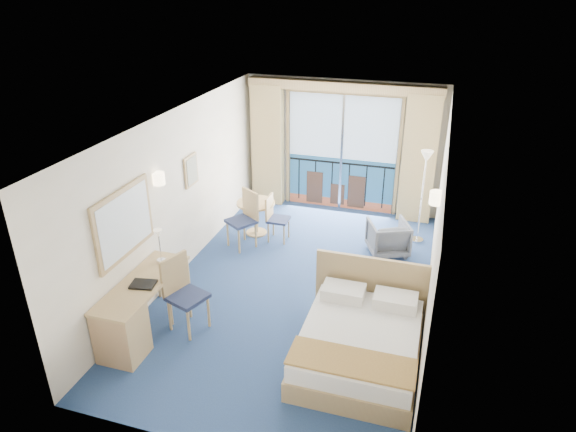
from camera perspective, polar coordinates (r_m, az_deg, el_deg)
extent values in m
plane|color=navy|center=(8.30, 1.08, -7.80)|extent=(6.50, 6.50, 0.00)
cube|color=beige|center=(10.62, 6.07, 7.73)|extent=(4.00, 0.02, 2.70)
cube|color=beige|center=(5.05, -9.43, -14.23)|extent=(4.00, 0.02, 2.70)
cube|color=beige|center=(8.37, -12.19, 2.37)|extent=(0.02, 6.50, 2.70)
cube|color=beige|center=(7.41, 16.28, -1.23)|extent=(0.02, 6.50, 2.70)
cube|color=silver|center=(7.19, 1.26, 10.61)|extent=(4.00, 6.50, 0.02)
cube|color=navy|center=(10.84, 5.83, 3.69)|extent=(2.20, 0.02, 1.08)
cube|color=#A6BEDA|center=(10.46, 6.12, 9.81)|extent=(2.20, 0.02, 1.32)
cube|color=brown|center=(11.02, 5.73, 1.47)|extent=(2.20, 0.02, 0.20)
cube|color=black|center=(10.68, 5.93, 5.88)|extent=(2.20, 0.02, 0.04)
cube|color=tan|center=(10.29, 6.30, 13.56)|extent=(2.36, 0.03, 0.12)
cube|color=tan|center=(10.88, -0.01, 7.49)|extent=(0.06, 0.03, 2.40)
cube|color=tan|center=(10.47, 12.18, 6.19)|extent=(0.06, 0.03, 2.40)
cube|color=silver|center=(10.61, 5.97, 6.88)|extent=(0.05, 0.02, 2.40)
cube|color=#3D261B|center=(10.84, 7.60, 2.67)|extent=(0.35, 0.02, 0.70)
cube|color=#3D261B|center=(11.00, 2.98, 3.22)|extent=(0.35, 0.02, 0.70)
cube|color=#3D261B|center=(10.94, 5.51, 2.44)|extent=(0.30, 0.02, 0.45)
cube|color=black|center=(11.03, 1.24, 4.16)|extent=(0.02, 0.01, 0.90)
cube|color=black|center=(10.95, 3.06, 3.95)|extent=(0.02, 0.01, 0.90)
cube|color=black|center=(10.87, 4.90, 3.74)|extent=(0.03, 0.01, 0.90)
cube|color=black|center=(10.81, 6.76, 3.52)|extent=(0.03, 0.01, 0.90)
cube|color=black|center=(10.76, 8.64, 3.30)|extent=(0.02, 0.01, 0.90)
cube|color=black|center=(10.72, 10.54, 3.07)|extent=(0.02, 0.01, 0.90)
cube|color=tan|center=(10.85, -2.27, 7.83)|extent=(0.65, 0.22, 2.55)
cube|color=tan|center=(10.29, 14.35, 6.07)|extent=(0.65, 0.22, 2.55)
cube|color=tan|center=(10.16, 6.20, 14.10)|extent=(3.80, 0.25, 0.18)
cube|color=tan|center=(7.13, -17.76, -0.73)|extent=(0.04, 1.25, 0.95)
cube|color=silver|center=(7.11, -17.60, -0.76)|extent=(0.01, 1.12, 0.82)
cube|color=tan|center=(8.63, -10.73, 5.00)|extent=(0.03, 0.42, 0.52)
cube|color=gray|center=(8.62, -10.61, 4.99)|extent=(0.01, 0.34, 0.44)
cylinder|color=beige|center=(7.68, -14.17, 4.06)|extent=(0.18, 0.18, 0.18)
cylinder|color=beige|center=(7.07, 16.15, 1.95)|extent=(0.18, 0.18, 0.18)
cube|color=tan|center=(6.84, 7.84, -15.00)|extent=(1.48, 1.85, 0.28)
cube|color=white|center=(6.67, 7.97, -13.33)|extent=(1.43, 1.80, 0.23)
cube|color=#B19044|center=(6.13, 7.05, -15.78)|extent=(1.46, 0.51, 0.03)
cube|color=white|center=(7.13, 6.18, -8.39)|extent=(0.57, 0.37, 0.17)
cube|color=white|center=(7.07, 11.85, -9.20)|extent=(0.57, 0.37, 0.17)
cube|color=tan|center=(7.39, 9.32, -8.05)|extent=(1.62, 0.06, 1.02)
cube|color=tan|center=(7.89, 13.64, -8.32)|extent=(0.40, 0.38, 0.52)
cube|color=white|center=(7.75, 14.09, -6.42)|extent=(0.19, 0.15, 0.07)
imported|color=#494E58|center=(9.26, 11.04, -2.34)|extent=(0.88, 0.89, 0.62)
cylinder|color=silver|center=(9.93, 14.11, -2.56)|extent=(0.24, 0.24, 0.03)
cylinder|color=silver|center=(9.59, 14.62, 1.73)|extent=(0.03, 0.03, 1.66)
cone|color=silver|center=(9.30, 15.17, 6.40)|extent=(0.22, 0.22, 0.20)
cube|color=tan|center=(7.23, -15.92, -7.24)|extent=(0.57, 1.67, 0.04)
cube|color=tan|center=(7.07, -18.01, -12.26)|extent=(0.54, 0.50, 0.74)
cylinder|color=tan|center=(7.71, -16.39, -8.57)|extent=(0.05, 0.05, 0.74)
cylinder|color=tan|center=(7.46, -13.03, -9.35)|extent=(0.05, 0.05, 0.74)
cylinder|color=tan|center=(8.11, -14.24, -6.46)|extent=(0.05, 0.05, 0.74)
cylinder|color=tan|center=(7.88, -11.00, -7.12)|extent=(0.05, 0.05, 0.74)
cube|color=#212A4D|center=(7.25, -11.10, -8.83)|extent=(0.59, 0.59, 0.06)
cube|color=tan|center=(7.24, -12.50, -6.31)|extent=(0.20, 0.45, 0.55)
cylinder|color=tan|center=(7.19, -10.98, -11.81)|extent=(0.04, 0.04, 0.50)
cylinder|color=tan|center=(7.39, -8.83, -10.46)|extent=(0.04, 0.04, 0.50)
cylinder|color=tan|center=(7.43, -13.01, -10.67)|extent=(0.04, 0.04, 0.50)
cylinder|color=tan|center=(7.62, -10.87, -9.41)|extent=(0.04, 0.04, 0.50)
cube|color=black|center=(7.14, -15.80, -7.30)|extent=(0.36, 0.29, 0.03)
cylinder|color=silver|center=(7.60, -13.89, -4.79)|extent=(0.13, 0.13, 0.02)
cylinder|color=silver|center=(7.50, -14.06, -3.40)|extent=(0.02, 0.02, 0.44)
cone|color=silver|center=(7.40, -14.23, -1.90)|extent=(0.12, 0.12, 0.11)
cylinder|color=tan|center=(9.66, -3.61, 1.45)|extent=(0.72, 0.72, 0.04)
cylinder|color=tan|center=(9.79, -3.56, -0.25)|extent=(0.07, 0.07, 0.63)
cylinder|color=tan|center=(9.92, -3.52, -1.82)|extent=(0.40, 0.40, 0.03)
cube|color=#212A4D|center=(9.48, -1.06, -0.40)|extent=(0.38, 0.38, 0.04)
cube|color=tan|center=(9.43, -2.11, 1.00)|extent=(0.04, 0.38, 0.45)
cylinder|color=tan|center=(9.41, -0.45, -2.10)|extent=(0.03, 0.03, 0.40)
cylinder|color=tan|center=(9.67, 0.08, -1.31)|extent=(0.03, 0.03, 0.40)
cylinder|color=tan|center=(9.49, -2.20, -1.86)|extent=(0.03, 0.03, 0.40)
cylinder|color=tan|center=(9.75, -1.63, -1.08)|extent=(0.03, 0.03, 0.40)
cube|color=#212A4D|center=(9.25, -5.23, -0.61)|extent=(0.63, 0.63, 0.05)
cube|color=tan|center=(9.24, -4.19, 1.32)|extent=(0.40, 0.29, 0.54)
cylinder|color=tan|center=(9.42, -6.71, -1.98)|extent=(0.04, 0.04, 0.48)
cylinder|color=tan|center=(9.14, -5.46, -2.80)|extent=(0.04, 0.04, 0.48)
cylinder|color=tan|center=(9.59, -4.88, -1.35)|extent=(0.04, 0.04, 0.48)
cylinder|color=tan|center=(9.32, -3.60, -2.14)|extent=(0.04, 0.04, 0.48)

